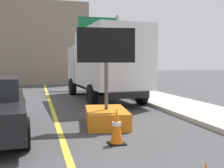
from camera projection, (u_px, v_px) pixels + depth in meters
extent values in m
cube|color=yellow|center=(71.00, 166.00, 4.75)|extent=(0.14, 36.00, 0.01)
cube|color=orange|center=(106.00, 117.00, 7.83)|extent=(1.32, 1.92, 0.45)
cylinder|color=#4C4C4C|center=(106.00, 86.00, 7.76)|extent=(0.10, 0.10, 1.30)
cube|color=black|center=(106.00, 45.00, 7.67)|extent=(1.60, 0.28, 0.95)
sphere|color=yellow|center=(126.00, 46.00, 7.80)|extent=(0.09, 0.09, 0.09)
sphere|color=yellow|center=(115.00, 45.00, 7.76)|extent=(0.09, 0.09, 0.09)
sphere|color=yellow|center=(104.00, 45.00, 7.72)|extent=(0.09, 0.09, 0.09)
sphere|color=yellow|center=(93.00, 45.00, 7.68)|extent=(0.09, 0.09, 0.09)
sphere|color=yellow|center=(87.00, 39.00, 7.64)|extent=(0.09, 0.09, 0.09)
sphere|color=yellow|center=(87.00, 52.00, 7.67)|extent=(0.09, 0.09, 0.09)
cube|color=black|center=(103.00, 87.00, 13.34)|extent=(1.94, 6.93, 0.25)
cube|color=silver|center=(91.00, 64.00, 15.59)|extent=(2.33, 2.04, 1.90)
cube|color=silver|center=(110.00, 58.00, 12.24)|extent=(2.48, 4.77, 2.53)
cylinder|color=black|center=(72.00, 87.00, 15.22)|extent=(0.33, 0.91, 0.90)
cylinder|color=black|center=(110.00, 86.00, 15.88)|extent=(0.33, 0.91, 0.90)
cylinder|color=black|center=(92.00, 96.00, 11.07)|extent=(0.33, 0.91, 0.90)
cylinder|color=black|center=(141.00, 94.00, 11.73)|extent=(0.33, 0.91, 0.90)
cylinder|color=black|center=(24.00, 134.00, 5.61)|extent=(0.26, 0.67, 0.66)
cylinder|color=black|center=(22.00, 109.00, 8.67)|extent=(0.26, 0.67, 0.66)
cylinder|color=gray|center=(117.00, 52.00, 19.35)|extent=(0.18, 0.18, 5.00)
cube|color=#0F6033|center=(97.00, 27.00, 18.85)|extent=(2.60, 0.09, 1.30)
cube|color=white|center=(97.00, 27.00, 18.88)|extent=(1.82, 0.03, 0.18)
cube|color=gray|center=(13.00, 45.00, 24.47)|extent=(12.15, 7.12, 6.59)
cube|color=black|center=(117.00, 143.00, 6.03)|extent=(0.36, 0.36, 0.03)
cone|color=orange|center=(117.00, 125.00, 6.00)|extent=(0.28, 0.28, 0.75)
cylinder|color=white|center=(117.00, 124.00, 6.00)|extent=(0.19, 0.19, 0.08)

